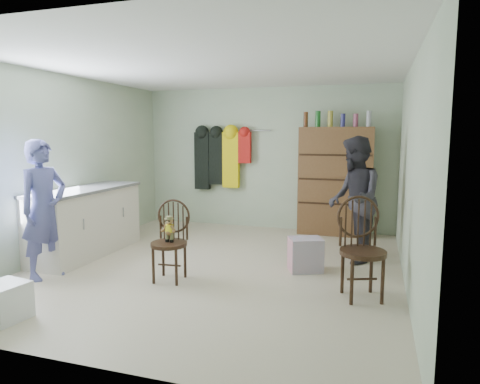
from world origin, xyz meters
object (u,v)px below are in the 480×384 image
(chair_front, at_px, (170,236))
(dresser, at_px, (335,181))
(counter, at_px, (86,221))
(chair_far, at_px, (361,244))

(chair_front, height_order, dresser, dresser)
(counter, bearing_deg, chair_front, -20.34)
(chair_front, relative_size, chair_far, 0.89)
(counter, xyz_separation_m, chair_front, (1.61, -0.60, 0.04))
(chair_far, bearing_deg, chair_front, 162.45)
(counter, xyz_separation_m, chair_far, (3.73, -0.48, 0.09))
(dresser, bearing_deg, chair_front, -118.74)
(dresser, bearing_deg, chair_far, -79.24)
(dresser, bearing_deg, counter, -144.31)
(counter, relative_size, dresser, 0.90)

